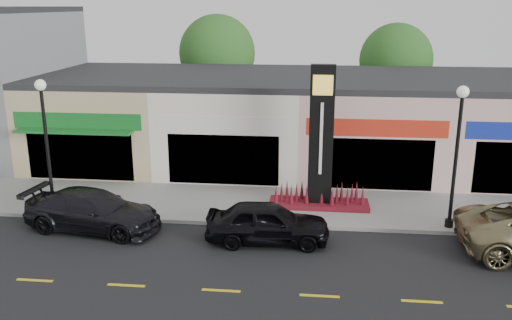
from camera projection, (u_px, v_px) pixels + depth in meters
The scene contains 14 objects.
ground at pixel (235, 248), 19.44m from camera, with size 120.00×120.00×0.00m, color black.
sidewalk at pixel (249, 204), 23.57m from camera, with size 52.00×4.30×0.15m, color gray.
curb at pixel (243, 224), 21.42m from camera, with size 52.00×0.20×0.15m, color gray.
shop_beige at pixel (115, 115), 30.59m from camera, with size 7.00×10.85×4.80m.
shop_cream at pixel (238, 118), 29.88m from camera, with size 7.00×10.01×4.80m.
shop_pink_w at pixel (366, 121), 29.17m from camera, with size 7.00×10.01×4.80m.
shop_pink_e at pixel (501, 124), 28.45m from camera, with size 7.00×10.01×4.80m.
tree_rear_west at pixel (217, 53), 37.03m from camera, with size 5.20×5.20×7.83m.
tree_rear_mid at pixel (396, 60), 35.89m from camera, with size 4.80×4.80×7.29m.
lamp_west_near at pixel (46, 133), 21.68m from camera, with size 0.44×0.44×5.47m.
lamp_east_near at pixel (457, 143), 20.04m from camera, with size 0.44×0.44×5.47m.
pylon_sign at pixel (320, 158), 22.51m from camera, with size 4.20×1.30×6.00m.
car_dark_sedan at pixel (93, 211), 20.87m from camera, with size 5.33×2.17×1.55m, color black.
car_black_sedan at pixel (268, 223), 19.76m from camera, with size 4.50×1.81×1.53m, color black.
Camera 1 is at (2.64, -17.61, 8.44)m, focal length 38.00 mm.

